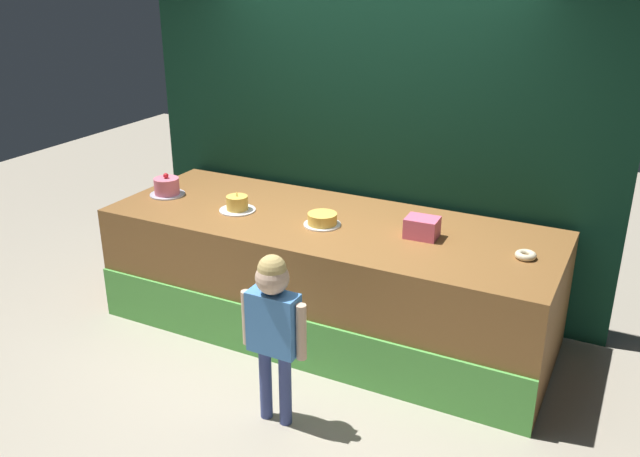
{
  "coord_description": "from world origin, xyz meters",
  "views": [
    {
      "loc": [
        1.98,
        -3.42,
        2.62
      ],
      "look_at": [
        0.05,
        0.36,
        0.9
      ],
      "focal_mm": 37.75,
      "sensor_mm": 36.0,
      "label": 1
    }
  ],
  "objects": [
    {
      "name": "curtain_backdrop",
      "position": [
        0.0,
        1.28,
        1.4
      ],
      "size": [
        3.84,
        0.08,
        2.79
      ],
      "primitive_type": "cube",
      "color": "black",
      "rests_on": "ground_plane"
    },
    {
      "name": "donut",
      "position": [
        1.39,
        0.57,
        0.89
      ],
      "size": [
        0.13,
        0.13,
        0.04
      ],
      "primitive_type": "torus",
      "color": "beige",
      "rests_on": "stage_platform"
    },
    {
      "name": "pink_box",
      "position": [
        0.69,
        0.6,
        0.94
      ],
      "size": [
        0.22,
        0.18,
        0.14
      ],
      "primitive_type": "cube",
      "rotation": [
        0.0,
        0.0,
        0.04
      ],
      "color": "#EA6185",
      "rests_on": "stage_platform"
    },
    {
      "name": "stage_platform",
      "position": [
        0.0,
        0.59,
        0.43
      ],
      "size": [
        3.26,
        1.2,
        0.87
      ],
      "color": "brown",
      "rests_on": "ground_plane"
    },
    {
      "name": "child_figure",
      "position": [
        0.21,
        -0.54,
        0.71
      ],
      "size": [
        0.42,
        0.19,
        1.1
      ],
      "color": "#3F4C8C",
      "rests_on": "ground_plane"
    },
    {
      "name": "cake_center",
      "position": [
        -0.69,
        0.47,
        0.92
      ],
      "size": [
        0.27,
        0.27,
        0.15
      ],
      "color": "white",
      "rests_on": "stage_platform"
    },
    {
      "name": "ground_plane",
      "position": [
        0.0,
        0.0,
        0.0
      ],
      "size": [
        12.0,
        12.0,
        0.0
      ],
      "primitive_type": "plane",
      "color": "#ADA38E"
    },
    {
      "name": "cake_left",
      "position": [
        -1.39,
        0.51,
        0.94
      ],
      "size": [
        0.28,
        0.28,
        0.18
      ],
      "color": "silver",
      "rests_on": "stage_platform"
    },
    {
      "name": "cake_right",
      "position": [
        0.0,
        0.49,
        0.91
      ],
      "size": [
        0.26,
        0.26,
        0.09
      ],
      "color": "white",
      "rests_on": "stage_platform"
    }
  ]
}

